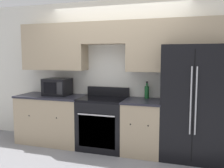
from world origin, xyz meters
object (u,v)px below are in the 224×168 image
at_px(oven_range, 103,123).
at_px(bottle, 147,92).
at_px(refrigerator, 193,102).
at_px(microwave, 57,87).

distance_m(oven_range, bottle, 0.94).
relative_size(oven_range, refrigerator, 0.59).
relative_size(oven_range, bottle, 3.65).
bearing_deg(bottle, oven_range, -162.87).
xyz_separation_m(refrigerator, microwave, (-2.40, -0.03, 0.15)).
distance_m(microwave, bottle, 1.64).
bearing_deg(oven_range, refrigerator, 3.05).
xyz_separation_m(oven_range, microwave, (-0.91, 0.05, 0.59)).
bearing_deg(bottle, microwave, -174.11).
relative_size(refrigerator, bottle, 6.19).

